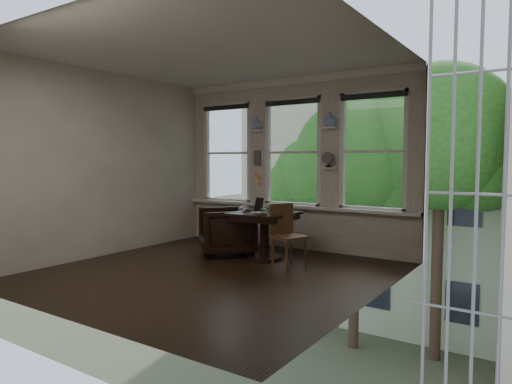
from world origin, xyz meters
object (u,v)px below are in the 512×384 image
Objects in this scene: side_chair_right at (289,237)px; mug at (245,208)px; armchair_left at (226,231)px; table at (265,236)px; laptop at (279,213)px.

side_chair_right is 1.06m from mug.
armchair_left is 9.71× the size of mug.
table is 3.01× the size of laptop.
armchair_left is 2.89× the size of laptop.
table is 0.98× the size of side_chair_right.
laptop is (-0.29, 0.20, 0.30)m from side_chair_right.
side_chair_right is 0.47m from laptop.
mug is (-0.68, 0.05, 0.03)m from laptop.
laptop is (0.31, -0.07, 0.39)m from table.
mug is (-0.97, 0.26, 0.33)m from side_chair_right.
armchair_left reaches higher than laptop.
laptop is at bearing -13.26° from table.
mug reaches higher than table.
armchair_left is 0.94× the size of side_chair_right.
side_chair_right is 3.08× the size of laptop.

